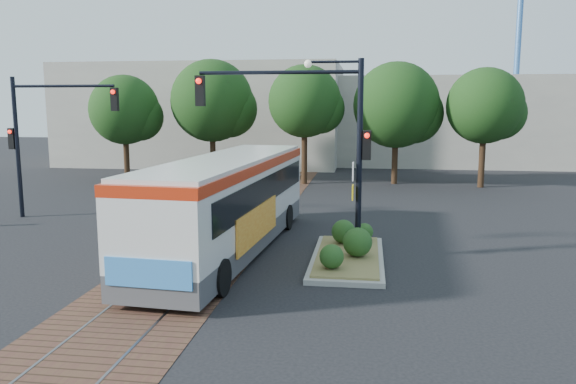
{
  "coord_description": "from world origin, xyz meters",
  "views": [
    {
      "loc": [
        5.36,
        -18.1,
        4.85
      ],
      "look_at": [
        2.42,
        2.44,
        1.6
      ],
      "focal_mm": 35.0,
      "sensor_mm": 36.0,
      "label": 1
    }
  ],
  "objects_px": {
    "signal_pole_left": "(41,128)",
    "parked_car": "(174,182)",
    "traffic_island": "(348,250)",
    "signal_pole_main": "(319,127)",
    "city_bus": "(229,200)"
  },
  "relations": [
    {
      "from": "traffic_island",
      "to": "parked_car",
      "type": "height_order",
      "value": "parked_car"
    },
    {
      "from": "signal_pole_main",
      "to": "signal_pole_left",
      "type": "xyz_separation_m",
      "value": [
        -12.23,
        4.8,
        -0.29
      ]
    },
    {
      "from": "city_bus",
      "to": "signal_pole_main",
      "type": "distance_m",
      "value": 3.86
    },
    {
      "from": "signal_pole_left",
      "to": "parked_car",
      "type": "height_order",
      "value": "signal_pole_left"
    },
    {
      "from": "parked_car",
      "to": "signal_pole_main",
      "type": "bearing_deg",
      "value": -151.26
    },
    {
      "from": "signal_pole_main",
      "to": "traffic_island",
      "type": "bearing_deg",
      "value": -5.36
    },
    {
      "from": "parked_car",
      "to": "signal_pole_left",
      "type": "bearing_deg",
      "value": 149.19
    },
    {
      "from": "city_bus",
      "to": "parked_car",
      "type": "height_order",
      "value": "city_bus"
    },
    {
      "from": "traffic_island",
      "to": "signal_pole_main",
      "type": "bearing_deg",
      "value": 174.64
    },
    {
      "from": "city_bus",
      "to": "parked_car",
      "type": "xyz_separation_m",
      "value": [
        -6.11,
        11.82,
        -1.13
      ]
    },
    {
      "from": "city_bus",
      "to": "traffic_island",
      "type": "bearing_deg",
      "value": -3.02
    },
    {
      "from": "traffic_island",
      "to": "city_bus",
      "type": "bearing_deg",
      "value": 172.86
    },
    {
      "from": "signal_pole_left",
      "to": "parked_car",
      "type": "distance_m",
      "value": 8.68
    },
    {
      "from": "signal_pole_main",
      "to": "signal_pole_left",
      "type": "relative_size",
      "value": 1.0
    },
    {
      "from": "city_bus",
      "to": "signal_pole_main",
      "type": "height_order",
      "value": "signal_pole_main"
    }
  ]
}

